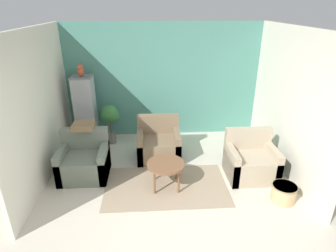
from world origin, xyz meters
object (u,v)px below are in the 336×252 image
Objects in this scene: parrot at (81,71)px; potted_plant at (110,117)px; birdcage at (86,112)px; armchair_right at (251,162)px; armchair_middle at (159,145)px; coffee_table at (166,166)px; wicker_basket at (284,193)px; armchair_left at (84,162)px.

parrot reaches higher than potted_plant.
parrot is (-0.00, 0.00, 0.93)m from birdcage.
armchair_middle is (-1.67, 0.79, 0.00)m from armchair_right.
wicker_basket is at bearing -15.24° from coffee_table.
parrot is 1.17m from potted_plant.
armchair_right is at bearing -29.39° from potted_plant.
potted_plant is (-2.74, 1.54, 0.35)m from armchair_right.
armchair_right is 0.83m from wicker_basket.
armchair_left is 1.97m from parrot.
armchair_middle is at bearing 94.91° from coffee_table.
birdcage is (-1.68, 1.83, 0.33)m from coffee_table.
wicker_basket is at bearing -33.31° from birdcage.
armchair_middle is 0.56× the size of birdcage.
armchair_left and armchair_right have the same top height.
armchair_middle is 1.83m from birdcage.
armchair_right is at bearing -3.76° from armchair_left.
birdcage is 0.93m from parrot.
birdcage is at bearing 153.58° from armchair_middle.
armchair_middle is 2.51m from wicker_basket.
armchair_left is at bearing -81.94° from birdcage.
parrot is at bearing 90.00° from birdcage.
birdcage reaches higher than potted_plant.
armchair_middle is at bearing -26.48° from parrot.
armchair_right is (1.58, 0.25, -0.14)m from coffee_table.
armchair_middle is 2.26m from parrot.
birdcage is 0.53m from potted_plant.
coffee_table is 2.78m from parrot.
armchair_middle is at bearing -26.42° from birdcage.
armchair_left is 2.18× the size of wicker_basket.
potted_plant is at bearing 122.93° from coffee_table.
armchair_left is 1.42m from potted_plant.
coffee_table is at bearing -171.13° from armchair_right.
armchair_left is 1.00× the size of armchair_middle.
coffee_table is at bearing -47.48° from parrot.
armchair_right is 1.85m from armchair_middle.
birdcage is (-0.20, 1.38, 0.46)m from armchair_left.
potted_plant is (0.32, 1.34, 0.35)m from armchair_left.
armchair_right is 3.28× the size of parrot.
parrot is at bearing 175.31° from potted_plant.
potted_plant is 3.84m from wicker_basket.
birdcage reaches higher than coffee_table.
potted_plant is at bearing -4.69° from parrot.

